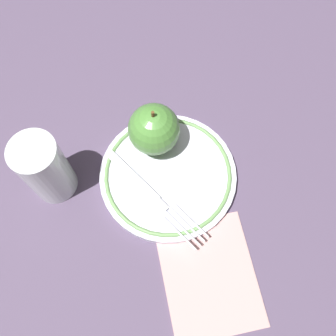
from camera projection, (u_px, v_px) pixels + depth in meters
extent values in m
plane|color=#51425B|center=(160.00, 174.00, 0.56)|extent=(2.00, 2.00, 0.00)
cylinder|color=silver|center=(168.00, 176.00, 0.55)|extent=(0.20, 0.20, 0.01)
torus|color=#6C9A58|center=(168.00, 174.00, 0.54)|extent=(0.19, 0.19, 0.01)
sphere|color=#4E8939|center=(154.00, 129.00, 0.52)|extent=(0.07, 0.07, 0.07)
cylinder|color=brown|center=(153.00, 114.00, 0.49)|extent=(0.00, 0.00, 0.01)
cube|color=silver|center=(132.00, 176.00, 0.54)|extent=(0.08, 0.09, 0.00)
cube|color=silver|center=(162.00, 205.00, 0.52)|extent=(0.02, 0.02, 0.00)
cube|color=silver|center=(178.00, 232.00, 0.50)|extent=(0.05, 0.05, 0.00)
cube|color=silver|center=(182.00, 228.00, 0.51)|extent=(0.05, 0.05, 0.00)
cube|color=silver|center=(186.00, 224.00, 0.51)|extent=(0.05, 0.05, 0.00)
cube|color=silver|center=(190.00, 220.00, 0.51)|extent=(0.05, 0.05, 0.00)
cylinder|color=silver|center=(45.00, 169.00, 0.50)|extent=(0.06, 0.06, 0.11)
cube|color=#C89693|center=(209.00, 275.00, 0.50)|extent=(0.18, 0.16, 0.01)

